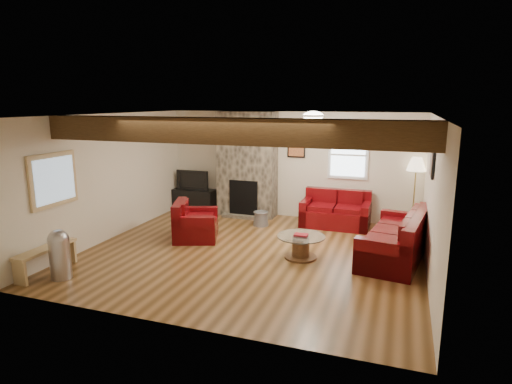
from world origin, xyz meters
TOP-DOWN VIEW (x-y plane):
  - room at (0.00, 0.00)m, footprint 8.00×8.00m
  - oak_beam at (0.00, -1.25)m, footprint 6.00×0.36m
  - chimney_breast at (-1.00, 2.49)m, footprint 1.40×0.67m
  - back_window at (1.35, 2.71)m, footprint 0.90×0.08m
  - hatch_window at (-2.96, -1.50)m, footprint 0.08×1.00m
  - ceiling_dome at (0.90, 0.90)m, footprint 0.40×0.40m
  - artwork_back at (0.15, 2.71)m, footprint 0.42×0.06m
  - artwork_right at (2.96, 0.30)m, footprint 0.06×0.55m
  - sofa_three at (2.48, 0.60)m, footprint 1.23×2.27m
  - loveseat at (1.19, 2.23)m, footprint 1.48×0.86m
  - armchair_red at (-1.35, 0.44)m, footprint 1.10×1.17m
  - coffee_table at (0.92, 0.04)m, footprint 0.85×0.85m
  - tv_cabinet at (-2.45, 2.53)m, footprint 1.08×0.43m
  - television at (-2.45, 2.53)m, footprint 0.86×0.11m
  - floor_lamp at (2.80, 2.55)m, footprint 0.40×0.40m
  - pine_bench at (-2.83, -1.95)m, footprint 0.26×1.13m
  - pedal_bin at (-2.44, -2.05)m, footprint 0.41×0.41m
  - coal_bucket at (-0.40, 1.75)m, footprint 0.35×0.35m

SIDE VIEW (x-z plane):
  - coal_bucket at x=-0.40m, z-range 0.00..0.33m
  - coffee_table at x=0.92m, z-range -0.01..0.43m
  - pine_bench at x=-2.83m, z-range 0.00..0.42m
  - tv_cabinet at x=-2.45m, z-range 0.00..0.54m
  - armchair_red at x=-1.35m, z-range 0.00..0.77m
  - loveseat at x=1.19m, z-range 0.00..0.79m
  - pedal_bin at x=-2.44m, z-range 0.00..0.80m
  - sofa_three at x=2.48m, z-range 0.00..0.83m
  - television at x=-2.45m, z-range 0.54..1.04m
  - chimney_breast at x=-1.00m, z-range -0.03..2.47m
  - room at x=0.00m, z-range -2.75..5.25m
  - floor_lamp at x=2.80m, z-range 0.56..2.13m
  - hatch_window at x=-2.96m, z-range 1.00..1.90m
  - back_window at x=1.35m, z-range 1.00..2.10m
  - artwork_back at x=0.15m, z-range 1.44..1.96m
  - artwork_right at x=2.96m, z-range 1.54..1.96m
  - oak_beam at x=0.00m, z-range 2.12..2.50m
  - ceiling_dome at x=0.90m, z-range 2.35..2.53m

